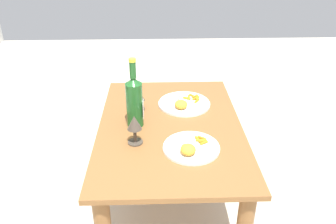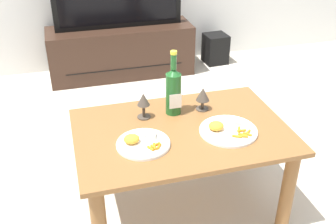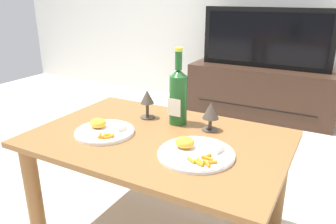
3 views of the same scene
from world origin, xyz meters
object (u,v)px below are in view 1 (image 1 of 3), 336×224
Objects in this scene: dining_table at (170,141)px; dinner_plate_right at (184,103)px; wine_bottle at (134,100)px; goblet_right at (138,95)px; goblet_left at (134,125)px; dinner_plate_left at (191,147)px.

dinner_plate_right is at bearing -21.48° from dining_table.
goblet_right is (0.16, -0.01, -0.05)m from wine_bottle.
dining_table is 7.58× the size of goblet_left.
dining_table is 0.30m from goblet_right.
dinner_plate_left is (-0.06, -0.25, -0.08)m from goblet_left.
goblet_right is at bearing 44.65° from dining_table.
goblet_left is at bearing 145.74° from dinner_plate_right.
dining_table is at bearing -92.16° from wine_bottle.
goblet_right is 0.47m from dinner_plate_left.
wine_bottle is 0.35m from dinner_plate_right.
wine_bottle reaches higher than dining_table.
goblet_right is 0.45× the size of dinner_plate_right.
goblet_left is at bearing 75.77° from dinner_plate_left.
dinner_plate_left is at bearing -147.22° from goblet_right.
dining_table is at bearing 158.52° from dinner_plate_right.
dinner_plate_left is at bearing -159.24° from dining_table.
goblet_left is 0.27m from dinner_plate_left.
dinner_plate_left is (-0.39, -0.25, -0.07)m from goblet_right.
dinner_plate_left is (-0.22, -0.08, 0.11)m from dining_table.
dining_table is at bearing 20.76° from dinner_plate_left.
wine_bottle is 0.17m from goblet_right.
dining_table is 0.25m from dinner_plate_right.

